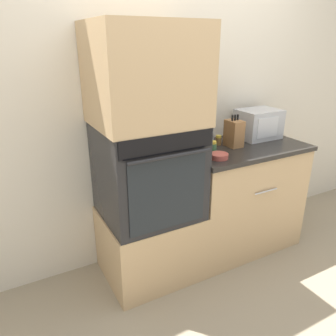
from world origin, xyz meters
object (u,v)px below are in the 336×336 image
wall_oven (148,171)px  microwave (258,124)px  bowl (219,156)px  condiment_jar_far (213,147)px  condiment_jar_mid (218,140)px  knife_block (234,133)px  condiment_jar_near (211,137)px

wall_oven → microwave: 1.13m
wall_oven → bowl: size_ratio=5.04×
bowl → condiment_jar_far: 0.15m
condiment_jar_mid → condiment_jar_far: (-0.15, -0.13, 0.00)m
wall_oven → condiment_jar_far: 0.55m
microwave → condiment_jar_far: microwave is taller
bowl → condiment_jar_far: bearing=72.2°
knife_block → condiment_jar_far: (-0.23, -0.04, -0.07)m
knife_block → bowl: bearing=-146.4°
condiment_jar_near → wall_oven: bearing=-162.1°
microwave → knife_block: size_ratio=1.38×
knife_block → wall_oven: bearing=-178.3°
bowl → condiment_jar_near: condiment_jar_near is taller
wall_oven → condiment_jar_near: size_ratio=9.09×
condiment_jar_mid → condiment_jar_far: size_ratio=0.92×
condiment_jar_mid → condiment_jar_near: bearing=84.3°
microwave → knife_block: knife_block is taller
bowl → condiment_jar_mid: condiment_jar_mid is taller
condiment_jar_mid → condiment_jar_far: bearing=-139.6°
microwave → condiment_jar_near: microwave is taller
bowl → wall_oven: bearing=161.7°
bowl → condiment_jar_mid: (0.20, 0.27, 0.02)m
wall_oven → bowl: (0.49, -0.16, 0.08)m
wall_oven → condiment_jar_mid: (0.69, 0.11, 0.10)m
bowl → condiment_jar_mid: bearing=54.3°
knife_block → condiment_jar_near: (-0.07, 0.20, -0.07)m
condiment_jar_far → wall_oven: bearing=178.3°
microwave → condiment_jar_mid: microwave is taller
microwave → bowl: bearing=-155.6°
condiment_jar_mid → condiment_jar_far: 0.20m
microwave → condiment_jar_far: size_ratio=4.19×
condiment_jar_far → condiment_jar_near: bearing=56.5°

